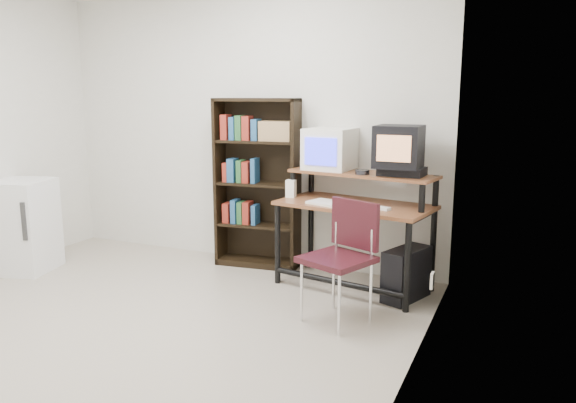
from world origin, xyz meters
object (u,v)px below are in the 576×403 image
at_px(school_chair, 344,248).
at_px(bookshelf, 258,180).
at_px(computer_desk, 356,207).
at_px(mini_fridge, 22,226).
at_px(crt_monitor, 330,150).
at_px(pc_tower, 406,274).
at_px(crt_tv, 399,147).

xyz_separation_m(school_chair, bookshelf, (-1.17, 0.95, 0.28)).
height_order(computer_desk, mini_fridge, computer_desk).
bearing_deg(crt_monitor, mini_fridge, -155.42).
relative_size(crt_monitor, bookshelf, 0.27).
distance_m(pc_tower, bookshelf, 1.67).
height_order(crt_monitor, school_chair, crt_monitor).
height_order(crt_tv, bookshelf, bookshelf).
distance_m(crt_tv, bookshelf, 1.44).
bearing_deg(school_chair, crt_tv, 96.11).
relative_size(crt_tv, pc_tower, 0.81).
distance_m(computer_desk, mini_fridge, 3.09).
bearing_deg(bookshelf, pc_tower, -19.31).
bearing_deg(crt_monitor, school_chair, -60.17).
bearing_deg(crt_tv, pc_tower, -49.13).
bearing_deg(bookshelf, mini_fridge, -157.75).
bearing_deg(school_chair, pc_tower, 81.44).
xyz_separation_m(crt_tv, pc_tower, (0.14, -0.16, -1.01)).
relative_size(pc_tower, bookshelf, 0.28).
relative_size(pc_tower, school_chair, 0.51).
relative_size(crt_monitor, crt_tv, 1.17).
bearing_deg(school_chair, crt_monitor, 137.41).
bearing_deg(pc_tower, mini_fridge, -148.56).
xyz_separation_m(crt_tv, mini_fridge, (-3.31, -0.84, -0.79)).
relative_size(computer_desk, school_chair, 1.55).
distance_m(crt_monitor, school_chair, 1.18).
xyz_separation_m(crt_tv, bookshelf, (-1.38, 0.20, -0.39)).
distance_m(computer_desk, crt_monitor, 0.58).
bearing_deg(crt_tv, school_chair, -105.71).
bearing_deg(pc_tower, computer_desk, -174.67).
distance_m(crt_monitor, bookshelf, 0.80).
height_order(crt_tv, pc_tower, crt_tv).
xyz_separation_m(computer_desk, school_chair, (0.13, -0.72, -0.15)).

